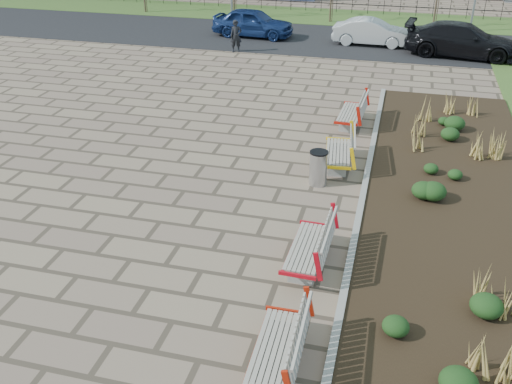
% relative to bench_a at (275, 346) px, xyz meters
% --- Properties ---
extents(ground, '(120.00, 120.00, 0.00)m').
position_rel_bench_a_xyz_m(ground, '(-3.00, 1.49, -0.50)').
color(ground, '#786652').
rests_on(ground, ground).
extents(planting_bed, '(4.50, 18.00, 0.10)m').
position_rel_bench_a_xyz_m(planting_bed, '(3.25, 6.49, -0.45)').
color(planting_bed, black).
rests_on(planting_bed, ground).
extents(planting_curb, '(0.16, 18.00, 0.15)m').
position_rel_bench_a_xyz_m(planting_curb, '(0.92, 6.49, -0.42)').
color(planting_curb, gray).
rests_on(planting_curb, ground).
extents(grass_verge_far, '(80.00, 5.00, 0.04)m').
position_rel_bench_a_xyz_m(grass_verge_far, '(-3.00, 29.49, -0.48)').
color(grass_verge_far, '#33511E').
rests_on(grass_verge_far, ground).
extents(road, '(80.00, 7.00, 0.02)m').
position_rel_bench_a_xyz_m(road, '(-3.00, 23.49, -0.49)').
color(road, black).
rests_on(road, ground).
extents(bench_a, '(0.94, 2.12, 1.00)m').
position_rel_bench_a_xyz_m(bench_a, '(0.00, 0.00, 0.00)').
color(bench_a, '#A91E0B').
rests_on(bench_a, ground).
extents(bench_b, '(0.96, 2.12, 1.00)m').
position_rel_bench_a_xyz_m(bench_b, '(0.00, 3.16, 0.00)').
color(bench_b, red).
rests_on(bench_b, ground).
extents(bench_c, '(1.12, 2.18, 1.00)m').
position_rel_bench_a_xyz_m(bench_c, '(0.00, 8.30, 0.00)').
color(bench_c, yellow).
rests_on(bench_c, ground).
extents(bench_d, '(1.00, 2.14, 1.00)m').
position_rel_bench_a_xyz_m(bench_d, '(0.00, 11.68, 0.00)').
color(bench_d, '#B6170C').
rests_on(bench_d, ground).
extents(litter_bin, '(0.49, 0.49, 0.96)m').
position_rel_bench_a_xyz_m(litter_bin, '(-0.38, 6.99, -0.02)').
color(litter_bin, '#B2B2B7').
rests_on(litter_bin, ground).
extents(pedestrian, '(0.65, 0.54, 1.54)m').
position_rel_bench_a_xyz_m(pedestrian, '(-6.54, 20.02, 0.27)').
color(pedestrian, black).
rests_on(pedestrian, ground).
extents(car_blue, '(4.47, 2.09, 1.48)m').
position_rel_bench_a_xyz_m(car_blue, '(-6.53, 23.28, 0.26)').
color(car_blue, navy).
rests_on(car_blue, road).
extents(car_silver, '(3.99, 1.52, 1.30)m').
position_rel_bench_a_xyz_m(car_silver, '(-0.17, 23.05, 0.17)').
color(car_silver, '#ABAEB3').
rests_on(car_silver, road).
extents(car_black, '(5.59, 2.83, 1.56)m').
position_rel_bench_a_xyz_m(car_black, '(4.17, 21.89, 0.30)').
color(car_black, black).
rests_on(car_black, road).
extents(railing_fence, '(44.00, 0.10, 1.20)m').
position_rel_bench_a_xyz_m(railing_fence, '(-3.00, 30.99, 0.14)').
color(railing_fence, black).
rests_on(railing_fence, grass_verge_far).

